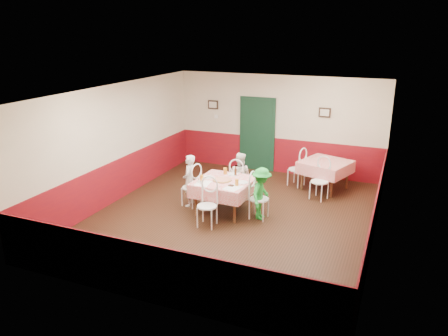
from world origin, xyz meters
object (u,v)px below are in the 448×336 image
at_px(chair_far, 239,182).
at_px(beer_bottle, 236,171).
at_px(pizza, 222,180).
at_px(chair_second_b, 320,182).
at_px(main_table, 224,196).
at_px(diner_left, 189,180).
at_px(chair_left, 191,188).
at_px(second_table, 325,175).
at_px(diner_far, 240,176).
at_px(wallet, 231,185).
at_px(chair_near, 207,206).
at_px(diner_right, 261,194).
at_px(chair_second_a, 297,169).
at_px(glass_a, 202,178).
at_px(chair_right, 259,199).
at_px(glass_c, 225,171).
at_px(glass_b, 237,183).

relative_size(chair_far, beer_bottle, 4.44).
relative_size(chair_far, pizza, 2.27).
distance_m(chair_second_b, pizza, 2.53).
relative_size(main_table, diner_left, 0.98).
bearing_deg(pizza, chair_left, 174.91).
height_order(second_table, beer_bottle, beer_bottle).
distance_m(diner_left, diner_far, 1.27).
bearing_deg(wallet, pizza, 144.27).
distance_m(chair_far, chair_second_b, 1.98).
bearing_deg(diner_far, beer_bottle, 99.79).
bearing_deg(chair_near, diner_right, 37.21).
bearing_deg(beer_bottle, chair_near, -97.27).
bearing_deg(chair_second_a, chair_left, -21.52).
bearing_deg(second_table, glass_a, -131.29).
distance_m(chair_second_a, chair_second_b, 1.06).
distance_m(pizza, glass_a, 0.46).
xyz_separation_m(diner_left, diner_far, (0.94, 0.86, -0.03)).
relative_size(chair_far, chair_near, 1.00).
xyz_separation_m(glass_a, wallet, (0.71, -0.03, -0.06)).
distance_m(second_table, beer_bottle, 2.66).
distance_m(chair_second_a, diner_far, 1.81).
bearing_deg(beer_bottle, chair_far, 100.90).
relative_size(chair_left, chair_far, 1.00).
bearing_deg(chair_far, glass_a, 66.98).
xyz_separation_m(second_table, wallet, (-1.58, -2.64, 0.40)).
distance_m(second_table, chair_far, 2.37).
distance_m(main_table, chair_left, 0.85).
distance_m(chair_right, chair_second_a, 2.40).
bearing_deg(diner_right, chair_right, 87.35).
height_order(chair_far, glass_a, glass_a).
xyz_separation_m(chair_near, glass_c, (-0.11, 1.26, 0.39)).
relative_size(chair_far, glass_b, 6.33).
bearing_deg(diner_right, diner_far, 42.35).
relative_size(chair_second_a, glass_a, 6.16).
xyz_separation_m(chair_left, chair_near, (0.81, -0.89, 0.00)).
relative_size(chair_left, wallet, 8.18).
bearing_deg(chair_left, chair_second_b, 133.56).
bearing_deg(chair_second_a, diner_left, -22.26).
distance_m(chair_far, wallet, 1.20).
height_order(chair_second_a, glass_b, glass_b).
relative_size(chair_left, pizza, 2.27).
distance_m(chair_left, chair_second_a, 3.04).
height_order(chair_left, chair_right, same).
bearing_deg(main_table, wallet, -44.99).
height_order(second_table, diner_far, diner_far).
xyz_separation_m(glass_a, diner_left, (-0.47, 0.29, -0.21)).
xyz_separation_m(glass_b, diner_far, (-0.35, 1.12, -0.24)).
height_order(second_table, glass_c, glass_c).
bearing_deg(wallet, chair_second_b, 52.55).
height_order(chair_near, chair_second_a, same).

